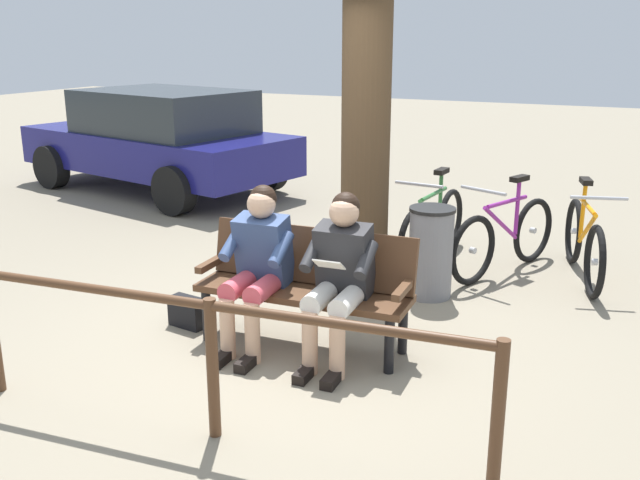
% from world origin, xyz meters
% --- Properties ---
extents(ground_plane, '(40.00, 40.00, 0.00)m').
position_xyz_m(ground_plane, '(0.00, 0.00, 0.00)').
color(ground_plane, gray).
extents(bench, '(1.62, 0.56, 0.87)m').
position_xyz_m(bench, '(-0.16, -0.20, 0.51)').
color(bench, '#51331E').
rests_on(bench, ground).
extents(person_reading, '(0.51, 0.78, 1.20)m').
position_xyz_m(person_reading, '(-0.49, -0.06, 0.66)').
color(person_reading, '#262628').
rests_on(person_reading, ground).
extents(person_companion, '(0.51, 0.78, 1.20)m').
position_xyz_m(person_companion, '(0.15, -0.02, 0.66)').
color(person_companion, '#334772').
rests_on(person_companion, ground).
extents(handbag, '(0.32, 0.18, 0.24)m').
position_xyz_m(handbag, '(0.84, -0.07, 0.12)').
color(handbag, black).
rests_on(handbag, ground).
extents(tree_trunk, '(0.43, 0.43, 3.33)m').
position_xyz_m(tree_trunk, '(-0.07, -1.56, 1.66)').
color(tree_trunk, '#4C3823').
rests_on(tree_trunk, ground).
extents(litter_bin, '(0.40, 0.40, 0.81)m').
position_xyz_m(litter_bin, '(-0.70, -1.55, 0.41)').
color(litter_bin, slate).
rests_on(litter_bin, ground).
extents(bicycle_black, '(0.61, 1.63, 0.94)m').
position_xyz_m(bicycle_black, '(-1.87, -2.62, 0.36)').
color(bicycle_black, black).
rests_on(bicycle_black, ground).
extents(bicycle_red, '(0.73, 1.58, 0.94)m').
position_xyz_m(bicycle_red, '(-1.16, -2.49, 0.36)').
color(bicycle_red, black).
rests_on(bicycle_red, ground).
extents(bicycle_green, '(0.48, 1.68, 0.94)m').
position_xyz_m(bicycle_green, '(-0.44, -2.52, 0.36)').
color(bicycle_green, black).
rests_on(bicycle_green, ground).
extents(railing_fence, '(3.23, 0.36, 0.85)m').
position_xyz_m(railing_fence, '(-0.25, 1.19, 0.60)').
color(railing_fence, '#51331E').
rests_on(railing_fence, ground).
extents(parked_car, '(4.48, 2.68, 1.47)m').
position_xyz_m(parked_car, '(4.19, -4.15, 0.77)').
color(parked_car, navy).
rests_on(parked_car, ground).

